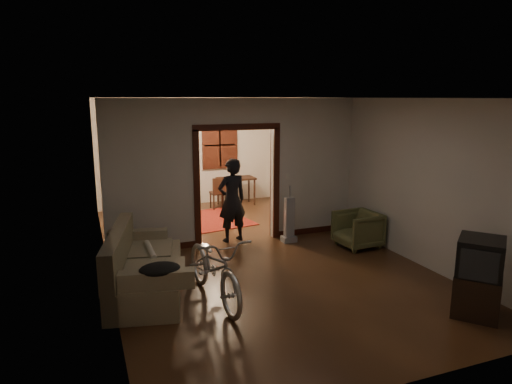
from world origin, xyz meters
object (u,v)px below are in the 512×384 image
sofa (146,260)px  armchair (358,229)px  person (232,200)px  locker (153,174)px  bicycle (214,267)px  desk (236,191)px

sofa → armchair: bearing=21.6°
person → locker: (-1.03, 3.23, 0.08)m
bicycle → locker: bearing=84.6°
locker → desk: 2.19m
sofa → bicycle: bicycle is taller
bicycle → armchair: bearing=16.7°
armchair → person: size_ratio=0.46×
person → locker: bearing=-83.7°
locker → desk: size_ratio=1.87×
armchair → sofa: bearing=-84.2°
bicycle → desk: (2.14, 5.39, -0.14)m
person → sofa: bearing=32.6°
sofa → armchair: size_ratio=2.79×
sofa → person: person is taller
sofa → bicycle: 1.05m
bicycle → armchair: size_ratio=2.49×
sofa → armchair: sofa is taller
locker → armchair: bearing=-48.1°
sofa → bicycle: bearing=-23.6°
locker → desk: bearing=-2.0°
bicycle → armchair: bicycle is taller
sofa → locker: (0.89, 5.09, 0.42)m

